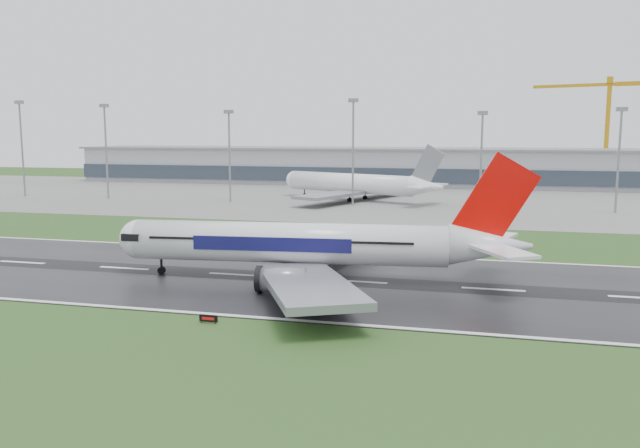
# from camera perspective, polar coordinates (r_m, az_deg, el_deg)

# --- Properties ---
(ground) EXTENTS (520.00, 520.00, 0.00)m
(ground) POSITION_cam_1_polar(r_m,az_deg,el_deg) (112.88, -17.01, -3.82)
(ground) COLOR #234419
(ground) RESTS_ON ground
(runway) EXTENTS (400.00, 45.00, 0.10)m
(runway) POSITION_cam_1_polar(r_m,az_deg,el_deg) (112.87, -17.01, -3.79)
(runway) COLOR black
(runway) RESTS_ON ground
(apron) EXTENTS (400.00, 130.00, 0.08)m
(apron) POSITION_cam_1_polar(r_m,az_deg,el_deg) (227.92, -0.64, 2.49)
(apron) COLOR slate
(apron) RESTS_ON ground
(terminal) EXTENTS (240.00, 36.00, 15.00)m
(terminal) POSITION_cam_1_polar(r_m,az_deg,el_deg) (285.62, 2.43, 5.14)
(terminal) COLOR #93959E
(terminal) RESTS_ON ground
(main_airliner) EXTENTS (70.02, 67.29, 18.94)m
(main_airliner) POSITION_cam_1_polar(r_m,az_deg,el_deg) (98.47, -0.22, 0.48)
(main_airliner) COLOR silver
(main_airliner) RESTS_ON runway
(parked_airliner) EXTENTS (79.65, 77.37, 18.19)m
(parked_airliner) POSITION_cam_1_polar(r_m,az_deg,el_deg) (213.25, 3.25, 4.54)
(parked_airliner) COLOR white
(parked_airliner) RESTS_ON apron
(tower_crane) EXTENTS (44.40, 16.99, 45.31)m
(tower_crane) POSITION_cam_1_polar(r_m,az_deg,el_deg) (298.71, 24.14, 7.48)
(tower_crane) COLOR #C0840D
(tower_crane) RESTS_ON ground
(runway_sign) EXTENTS (2.25, 1.01, 1.04)m
(runway_sign) POSITION_cam_1_polar(r_m,az_deg,el_deg) (79.04, -9.88, -8.31)
(runway_sign) COLOR black
(runway_sign) RESTS_ON ground
(floodmast_0) EXTENTS (0.64, 0.64, 32.32)m
(floodmast_0) POSITION_cam_1_polar(r_m,az_deg,el_deg) (249.79, -24.95, 5.94)
(floodmast_0) COLOR gray
(floodmast_0) RESTS_ON ground
(floodmast_1) EXTENTS (0.64, 0.64, 30.83)m
(floodmast_1) POSITION_cam_1_polar(r_m,az_deg,el_deg) (230.41, -18.46, 5.96)
(floodmast_1) COLOR gray
(floodmast_1) RESTS_ON ground
(floodmast_2) EXTENTS (0.64, 0.64, 28.46)m
(floodmast_2) POSITION_cam_1_polar(r_m,az_deg,el_deg) (209.90, -8.04, 5.80)
(floodmast_2) COLOR gray
(floodmast_2) RESTS_ON ground
(floodmast_3) EXTENTS (0.64, 0.64, 31.59)m
(floodmast_3) POSITION_cam_1_polar(r_m,az_deg,el_deg) (198.19, 2.95, 6.18)
(floodmast_3) COLOR gray
(floodmast_3) RESTS_ON ground
(floodmast_4) EXTENTS (0.64, 0.64, 27.55)m
(floodmast_4) POSITION_cam_1_polar(r_m,az_deg,el_deg) (194.53, 14.12, 5.31)
(floodmast_4) COLOR gray
(floodmast_4) RESTS_ON ground
(floodmast_5) EXTENTS (0.64, 0.64, 28.33)m
(floodmast_5) POSITION_cam_1_polar(r_m,az_deg,el_deg) (198.04, 24.99, 4.95)
(floodmast_5) COLOR gray
(floodmast_5) RESTS_ON ground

